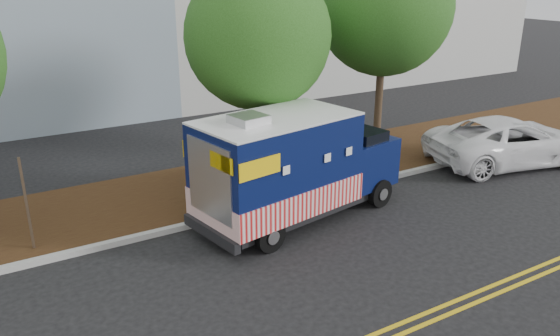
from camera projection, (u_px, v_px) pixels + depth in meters
ground at (278, 232)px, 13.87m from camera, size 120.00×120.00×0.00m
curb at (252, 210)px, 14.98m from camera, size 120.00×0.18×0.15m
mulch_strip at (220, 185)px, 16.67m from camera, size 120.00×4.00×0.15m
centerline_near at (397, 325)px, 10.27m from camera, size 120.00×0.10×0.01m
centerline_far at (406, 332)px, 10.07m from camera, size 120.00×0.10×0.01m
tree_b at (258, 36)px, 15.13m from camera, size 4.11×4.11×6.60m
tree_c at (385, 8)px, 17.81m from camera, size 4.46×4.46×7.34m
sign_post at (27, 207)px, 12.44m from camera, size 0.06×0.06×2.40m
food_truck at (292, 170)px, 14.14m from camera, size 6.16×3.15×3.10m
white_car at (510, 141)px, 18.53m from camera, size 6.15×3.82×1.59m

